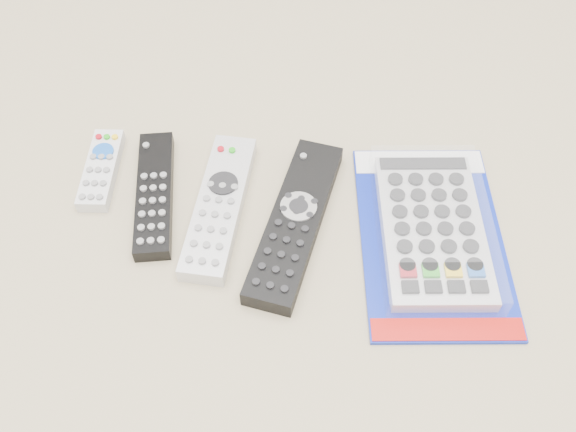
# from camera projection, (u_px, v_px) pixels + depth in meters

# --- Properties ---
(remote_small_grey) EXTENTS (0.05, 0.13, 0.02)m
(remote_small_grey) POSITION_uv_depth(u_px,v_px,m) (101.00, 169.00, 0.84)
(remote_small_grey) COLOR silver
(remote_small_grey) RESTS_ON ground
(remote_slim_black) EXTENTS (0.08, 0.20, 0.02)m
(remote_slim_black) POSITION_uv_depth(u_px,v_px,m) (155.00, 194.00, 0.81)
(remote_slim_black) COLOR black
(remote_slim_black) RESTS_ON ground
(remote_silver_dvd) EXTENTS (0.06, 0.22, 0.03)m
(remote_silver_dvd) POSITION_uv_depth(u_px,v_px,m) (219.00, 206.00, 0.80)
(remote_silver_dvd) COLOR silver
(remote_silver_dvd) RESTS_ON ground
(remote_large_black) EXTENTS (0.10, 0.25, 0.03)m
(remote_large_black) POSITION_uv_depth(u_px,v_px,m) (295.00, 221.00, 0.78)
(remote_large_black) COLOR black
(remote_large_black) RESTS_ON ground
(jumbo_remote_packaged) EXTENTS (0.20, 0.30, 0.04)m
(jumbo_remote_packaged) POSITION_uv_depth(u_px,v_px,m) (433.00, 228.00, 0.77)
(jumbo_remote_packaged) COLOR #0E219D
(jumbo_remote_packaged) RESTS_ON ground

